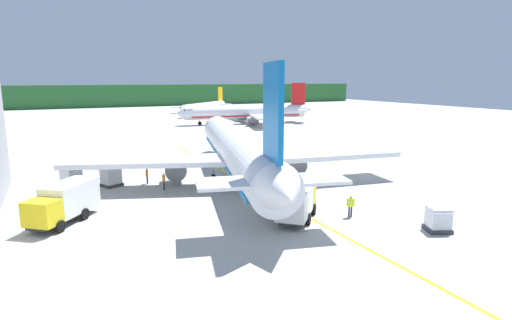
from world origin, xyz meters
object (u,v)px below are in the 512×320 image
service_truck_baggage (297,201)px  cargo_container_mid (72,178)px  cargo_container_far (111,177)px  airliner_foreground (237,150)px  crew_loader_left (350,204)px  crew_marshaller (147,175)px  service_truck_fuel (64,202)px  cargo_container_near (438,219)px  crew_loader_right (164,180)px  airliner_mid_apron (248,112)px  airliner_far_taxiway (205,107)px

service_truck_baggage → cargo_container_mid: size_ratio=2.28×
cargo_container_mid → cargo_container_far: size_ratio=1.03×
airliner_foreground → crew_loader_left: (3.43, -14.78, -2.34)m
crew_marshaller → crew_loader_left: size_ratio=0.95×
service_truck_fuel → crew_marshaller: 12.26m
cargo_container_near → crew_marshaller: size_ratio=1.28×
cargo_container_far → crew_loader_right: bearing=-39.9°
service_truck_baggage → cargo_container_far: 20.76m
airliner_mid_apron → service_truck_baggage: size_ratio=6.17×
cargo_container_mid → crew_loader_left: bearing=-45.8°
cargo_container_mid → airliner_far_taxiway: bearing=62.1°
airliner_mid_apron → crew_loader_left: (-22.14, -67.50, -1.77)m
cargo_container_far → crew_loader_left: cargo_container_far is taller
crew_marshaller → cargo_container_near: bearing=-55.2°
airliner_foreground → cargo_container_far: airliner_foreground is taller
airliner_far_taxiway → crew_loader_left: size_ratio=12.81×
cargo_container_near → crew_marshaller: bearing=124.8°
airliner_mid_apron → crew_loader_right: bearing=-122.4°
airliner_mid_apron → crew_marshaller: 60.45m
service_truck_fuel → crew_loader_left: (20.37, -8.64, -0.57)m
airliner_far_taxiway → crew_marshaller: 86.48m
airliner_mid_apron → service_truck_fuel: bearing=-125.8°
airliner_foreground → cargo_container_near: bearing=-70.3°
airliner_far_taxiway → service_truck_fuel: (-41.86, -88.81, -0.74)m
airliner_far_taxiway → crew_loader_left: airliner_far_taxiway is taller
cargo_container_near → crew_loader_left: (-3.72, 5.23, 0.16)m
crew_loader_left → crew_loader_right: (-11.31, 14.69, -0.08)m
service_truck_baggage → airliner_far_taxiway: bearing=75.1°
airliner_far_taxiway → cargo_container_far: airliner_far_taxiway is taller
service_truck_baggage → crew_loader_right: bearing=118.1°
crew_loader_left → cargo_container_near: bearing=-54.6°
cargo_container_near → crew_loader_left: bearing=125.4°
airliner_foreground → cargo_container_mid: bearing=162.0°
airliner_mid_apron → cargo_container_far: (-37.99, -49.01, -1.86)m
airliner_foreground → airliner_mid_apron: 58.60m
cargo_container_mid → crew_loader_right: (8.14, -5.30, 0.01)m
cargo_container_near → service_truck_baggage: bearing=140.3°
airliner_foreground → cargo_container_mid: (-16.02, 5.21, -2.43)m
airliner_mid_apron → cargo_container_near: airliner_mid_apron is taller
airliner_mid_apron → service_truck_baggage: (-26.32, -66.17, -1.32)m
cargo_container_near → crew_loader_right: size_ratio=1.30×
cargo_container_mid → crew_loader_left: (19.45, -19.99, 0.09)m
cargo_container_near → airliner_mid_apron: bearing=75.8°
airliner_foreground → crew_loader_right: size_ratio=24.89×
airliner_foreground → cargo_container_near: 21.39m
airliner_foreground → cargo_container_far: 13.18m
cargo_container_mid → crew_loader_right: cargo_container_mid is taller
service_truck_baggage → service_truck_fuel: bearing=155.7°
crew_marshaller → crew_loader_left: 21.68m
crew_marshaller → service_truck_fuel: bearing=-131.2°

